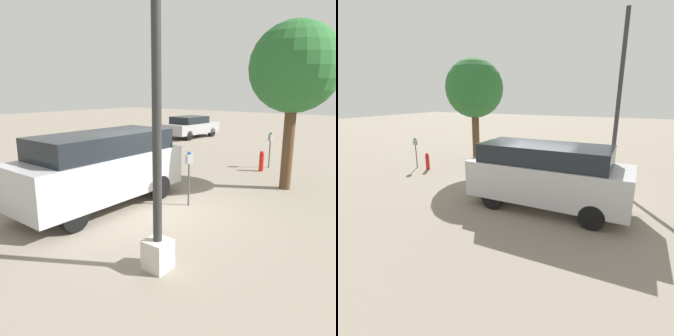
{
  "view_description": "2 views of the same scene",
  "coord_description": "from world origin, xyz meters",
  "views": [
    {
      "loc": [
        6.5,
        5.44,
        3.12
      ],
      "look_at": [
        -0.64,
        -0.2,
        0.97
      ],
      "focal_mm": 35.0,
      "sensor_mm": 36.0,
      "label": 1
    },
    {
      "loc": [
        3.19,
        -8.83,
        3.43
      ],
      "look_at": [
        -0.98,
        -0.51,
        0.89
      ],
      "focal_mm": 28.0,
      "sensor_mm": 36.0,
      "label": 2
    }
  ],
  "objects": [
    {
      "name": "lamp_post",
      "position": [
        2.44,
        2.0,
        2.13
      ],
      "size": [
        0.44,
        0.44,
        6.41
      ],
      "color": "beige",
      "rests_on": "ground"
    },
    {
      "name": "parked_van",
      "position": [
        0.84,
        -1.33,
        1.11
      ],
      "size": [
        4.87,
        1.86,
        2.03
      ],
      "rotation": [
        0.0,
        0.0,
        -0.0
      ],
      "color": "#B2B2B7",
      "rests_on": "ground"
    },
    {
      "name": "car_distant",
      "position": [
        -12.04,
        -7.24,
        0.77
      ],
      "size": [
        4.25,
        2.11,
        1.44
      ],
      "rotation": [
        0.0,
        0.0,
        3.07
      ],
      "color": "#9E9EA3",
      "rests_on": "ground"
    },
    {
      "name": "parking_meter_far",
      "position": [
        -6.47,
        0.51,
        1.09
      ],
      "size": [
        0.22,
        0.14,
        1.48
      ],
      "rotation": [
        0.0,
        0.0,
        -0.17
      ],
      "color": "#4C4C4C",
      "rests_on": "ground"
    },
    {
      "name": "ground_plane",
      "position": [
        0.0,
        0.0,
        0.0
      ],
      "size": [
        80.0,
        80.0,
        0.0
      ],
      "primitive_type": "plane",
      "color": "gray"
    },
    {
      "name": "fire_hydrant",
      "position": [
        -5.75,
        0.49,
        0.4
      ],
      "size": [
        0.18,
        0.18,
        0.81
      ],
      "color": "red",
      "rests_on": "ground"
    },
    {
      "name": "parking_meter_near",
      "position": [
        -0.66,
        0.51,
        1.13
      ],
      "size": [
        0.22,
        0.14,
        1.53
      ],
      "rotation": [
        0.0,
        0.0,
        -0.17
      ],
      "color": "#4C4C4C",
      "rests_on": "ground"
    },
    {
      "name": "street_tree",
      "position": [
        -3.94,
        2.06,
        3.77
      ],
      "size": [
        2.73,
        2.73,
        5.18
      ],
      "color": "#513823",
      "rests_on": "ground"
    }
  ]
}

